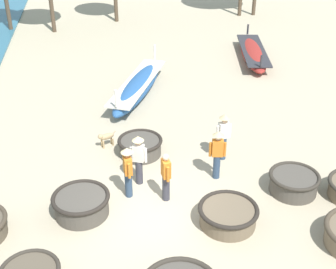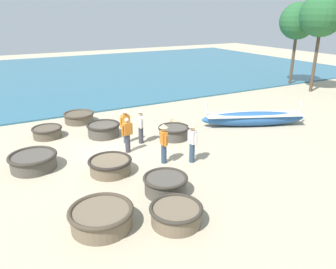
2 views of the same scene
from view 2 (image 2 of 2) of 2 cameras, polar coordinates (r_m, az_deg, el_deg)
The scene contains 20 objects.
ground_plane at distance 14.85m, azimuth -8.66°, elevation -2.59°, with size 80.00×80.00×0.00m, color tan.
sea at distance 34.51m, azimuth -14.27°, elevation 10.36°, with size 28.00×52.00×0.10m, color #2D667F.
coracle_far_left at distance 13.84m, azimuth -22.43°, elevation -4.25°, with size 1.85×1.85×0.62m.
coracle_nearest at distance 16.47m, azimuth -11.17°, elevation 0.90°, with size 1.64×1.64×0.64m.
coracle_front_left at distance 15.87m, azimuth 1.03°, elevation 0.45°, with size 1.53×1.53×0.59m.
coracle_weathered at distance 17.08m, azimuth -20.30°, elevation 0.45°, with size 1.44×1.44×0.52m.
coracle_far_right at distance 18.89m, azimuth -15.25°, elevation 2.95°, with size 1.67×1.67×0.55m.
coracle_upturned at distance 9.75m, azimuth -11.52°, elevation -13.85°, with size 1.87×1.87×0.61m.
coracle_tilted at distance 12.70m, azimuth -10.03°, elevation -5.28°, with size 1.67×1.67×0.57m.
coracle_center at distance 11.16m, azimuth -0.45°, elevation -8.61°, with size 1.53×1.53×0.62m.
coracle_front_right at distance 9.72m, azimuth 1.42°, elevation -13.68°, with size 1.57×1.57×0.56m.
long_boat_red_hull at distance 18.26m, azimuth 14.61°, elevation 2.74°, with size 3.16×5.56×1.40m.
fisherman_standing_right at distance 13.16m, azimuth 4.26°, elevation -0.99°, with size 0.53×0.36×1.67m.
fisherman_crouching at distance 14.22m, azimuth -7.10°, elevation 0.05°, with size 0.26×0.53×1.57m.
fisherman_hauling at distance 13.04m, azimuth -0.73°, elevation -1.13°, with size 0.52×0.36×1.67m.
fisherman_by_coracle at distance 15.23m, azimuth -7.47°, elevation 1.93°, with size 0.36×0.53×1.67m.
fisherman_standing_left at distance 15.12m, azimuth -4.79°, elevation 1.89°, with size 0.50×0.36×1.67m.
dog at distance 17.10m, azimuth 1.16°, elevation 2.12°, with size 0.65×0.39×0.55m.
tree_leftmost at distance 29.45m, azimuth 21.69°, elevation 17.84°, with size 2.88×2.88×6.56m.
tree_left_mid at distance 27.37m, azimuth 25.27°, elevation 18.34°, with size 3.16×3.16×7.21m.
Camera 2 is at (12.91, -4.54, 5.77)m, focal length 35.00 mm.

